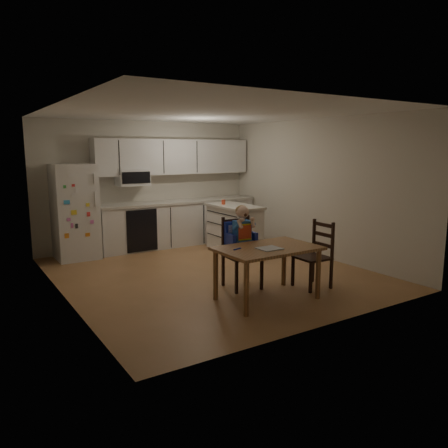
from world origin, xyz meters
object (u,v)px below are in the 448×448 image
refrigerator (75,212)px  chair_side (318,250)px  red_cup (223,202)px  dining_table (267,254)px  kitchen_island (234,228)px  chair_booster (241,238)px

refrigerator → chair_side: size_ratio=1.79×
red_cup → dining_table: bearing=-111.4°
refrigerator → kitchen_island: bearing=-20.4°
red_cup → chair_booster: (-1.08, -2.15, -0.23)m
red_cup → refrigerator: bearing=162.4°
refrigerator → kitchen_island: size_ratio=1.41×
red_cup → chair_side: size_ratio=0.10×
refrigerator → red_cup: 2.75m
dining_table → chair_side: bearing=2.8°
chair_side → dining_table: bearing=-85.2°
kitchen_island → red_cup: red_cup is taller
dining_table → chair_booster: bearing=89.5°
refrigerator → chair_side: (2.48, -3.55, -0.31)m
refrigerator → chair_side: refrigerator is taller
red_cup → chair_side: (-0.14, -2.72, -0.40)m
refrigerator → chair_booster: (1.54, -2.97, -0.14)m
refrigerator → dining_table: size_ratio=1.30×
chair_booster → chair_side: bearing=-25.7°
chair_booster → chair_side: (0.94, -0.57, -0.18)m
refrigerator → dining_table: 3.92m
kitchen_island → red_cup: 0.54m
dining_table → chair_booster: 0.63m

